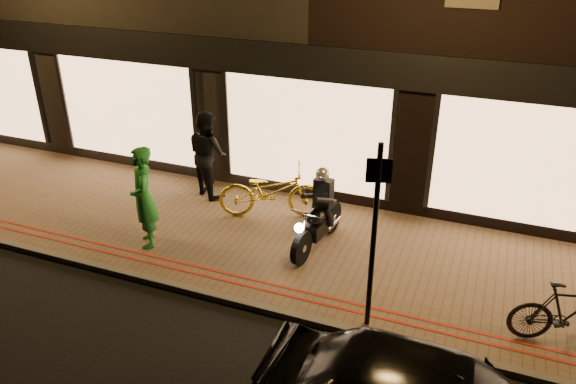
# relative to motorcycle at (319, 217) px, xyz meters

# --- Properties ---
(ground) EXTENTS (90.00, 90.00, 0.00)m
(ground) POSITION_rel_motorcycle_xyz_m (-0.92, -2.13, -0.73)
(ground) COLOR black
(ground) RESTS_ON ground
(sidewalk) EXTENTS (50.00, 4.00, 0.12)m
(sidewalk) POSITION_rel_motorcycle_xyz_m (-0.92, -0.13, -0.67)
(sidewalk) COLOR brown
(sidewalk) RESTS_ON ground
(kerb_stone) EXTENTS (50.00, 0.14, 0.12)m
(kerb_stone) POSITION_rel_motorcycle_xyz_m (-0.92, -2.08, -0.67)
(kerb_stone) COLOR #59544C
(kerb_stone) RESTS_ON ground
(red_kerb_lines) EXTENTS (50.00, 0.26, 0.01)m
(red_kerb_lines) POSITION_rel_motorcycle_xyz_m (-0.92, -1.58, -0.61)
(red_kerb_lines) COLOR maroon
(red_kerb_lines) RESTS_ON sidewalk
(motorcycle) EXTENTS (0.64, 1.94, 1.59)m
(motorcycle) POSITION_rel_motorcycle_xyz_m (0.00, 0.00, 0.00)
(motorcycle) COLOR black
(motorcycle) RESTS_ON sidewalk
(sign_post) EXTENTS (0.34, 0.13, 3.00)m
(sign_post) POSITION_rel_motorcycle_xyz_m (1.44, -1.88, 1.06)
(sign_post) COLOR black
(sign_post) RESTS_ON sidewalk
(bicycle_gold) EXTENTS (2.29, 1.48, 1.13)m
(bicycle_gold) POSITION_rel_motorcycle_xyz_m (-1.29, 0.77, -0.05)
(bicycle_gold) COLOR gold
(bicycle_gold) RESTS_ON sidewalk
(bicycle_dark) EXTENTS (1.77, 0.90, 1.03)m
(bicycle_dark) POSITION_rel_motorcycle_xyz_m (4.24, -1.22, -0.10)
(bicycle_dark) COLOR black
(bicycle_dark) RESTS_ON sidewalk
(person_green) EXTENTS (0.82, 0.86, 1.98)m
(person_green) POSITION_rel_motorcycle_xyz_m (-3.05, -1.11, 0.37)
(person_green) COLOR #217D2D
(person_green) RESTS_ON sidewalk
(person_dark) EXTENTS (1.18, 1.10, 1.95)m
(person_dark) POSITION_rel_motorcycle_xyz_m (-2.99, 1.23, 0.36)
(person_dark) COLOR black
(person_dark) RESTS_ON sidewalk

